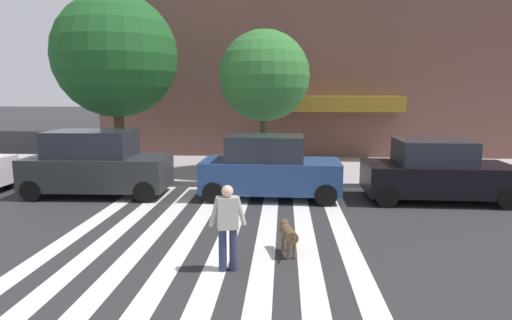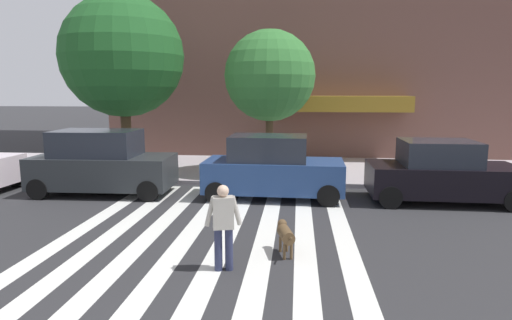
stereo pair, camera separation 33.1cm
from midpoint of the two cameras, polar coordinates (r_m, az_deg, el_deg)
The scene contains 10 objects.
ground_plane at distance 9.29m, azimuth -14.86°, elevation -12.17°, with size 160.00×160.00×0.00m, color #2B2B2D.
sidewalk_far at distance 18.23m, azimuth -5.36°, elevation -1.13°, with size 80.00×6.00×0.15m, color #ABA1A6.
crosswalk_stripes at distance 9.04m, azimuth -8.84°, elevation -12.56°, with size 6.75×12.44×0.01m.
parked_car_behind_first at distance 14.67m, azimuth -21.12°, elevation -0.56°, with size 4.49×2.05×2.09m.
parked_car_third_in_line at distance 13.34m, azimuth 1.05°, elevation -1.11°, with size 4.32×1.98×1.98m.
parked_car_fourth_in_line at distance 14.06m, azimuth 22.26°, elevation -1.51°, with size 4.36×2.08×1.88m.
street_tree_nearest at distance 17.49m, azimuth -18.74°, elevation 13.00°, with size 4.65×4.65×6.82m.
street_tree_middle at distance 16.47m, azimuth 0.52°, elevation 11.12°, with size 3.44×3.44×5.47m.
pedestrian_dog_walker at distance 8.00m, azimuth -4.99°, elevation -8.37°, with size 0.70×0.32×1.64m.
dog_on_leash at distance 8.91m, azimuth 3.20°, elevation -9.76°, with size 0.41×1.00×0.65m.
Camera 1 is at (2.71, -1.68, 3.34)m, focal length 29.99 mm.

